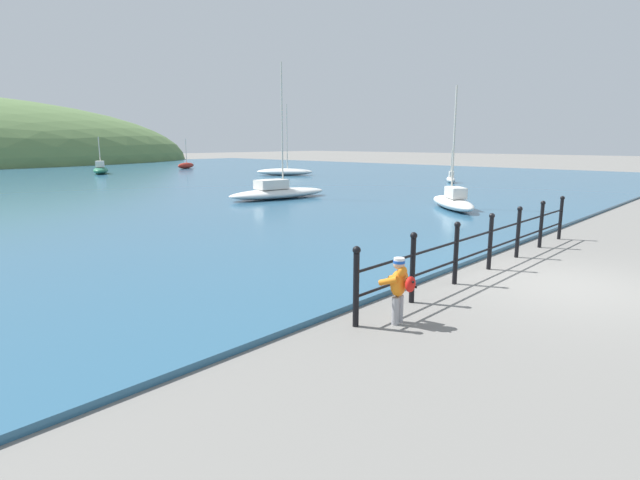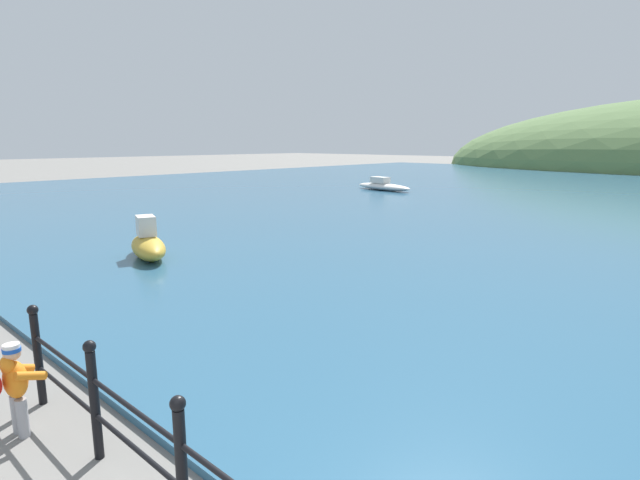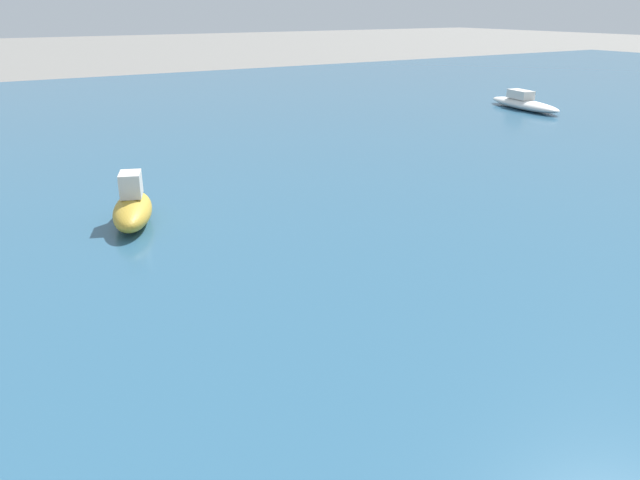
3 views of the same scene
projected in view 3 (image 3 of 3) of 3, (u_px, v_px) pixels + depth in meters
name	position (u px, v px, depth m)	size (l,w,h in m)	color
boat_white_sailboat	(132.00, 208.00, 13.07)	(2.43, 1.53, 1.07)	gold
boat_green_fishing	(524.00, 103.00, 27.58)	(4.47, 1.87, 0.79)	silver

